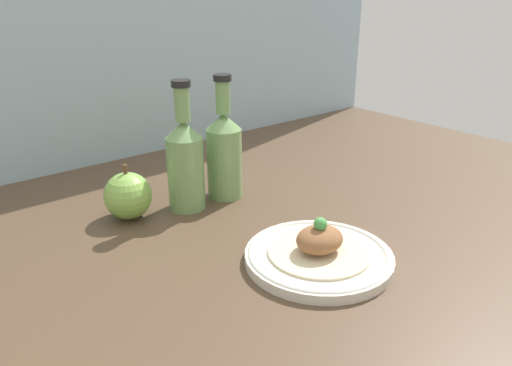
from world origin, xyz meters
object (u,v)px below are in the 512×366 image
object	(u,v)px
plated_food	(319,243)
cider_bottle_right	(224,152)
plate	(319,256)
cider_bottle_left	(185,161)
apple	(128,196)

from	to	relation	value
plated_food	cider_bottle_right	xyz separation A→B (cm)	(4.11, 30.29, 6.13)
plate	cider_bottle_left	bearing A→B (deg)	99.03
apple	cider_bottle_right	bearing A→B (deg)	-8.72
cider_bottle_left	cider_bottle_right	xyz separation A→B (cm)	(8.92, 0.00, 0.00)
plated_food	apple	distance (cm)	36.75
plated_food	cider_bottle_left	xyz separation A→B (cm)	(-4.81, 30.29, 6.13)
cider_bottle_right	plate	bearing A→B (deg)	-97.72
plated_food	apple	world-z (taller)	apple
plated_food	cider_bottle_right	bearing A→B (deg)	82.28
plated_food	cider_bottle_right	size ratio (longest dim) A/B	0.65
plate	apple	world-z (taller)	apple
plate	plated_food	world-z (taller)	plated_food
plated_food	apple	xyz separation A→B (cm)	(-15.52, 33.30, 1.02)
cider_bottle_left	cider_bottle_right	distance (cm)	8.92
plate	plated_food	size ratio (longest dim) A/B	1.44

